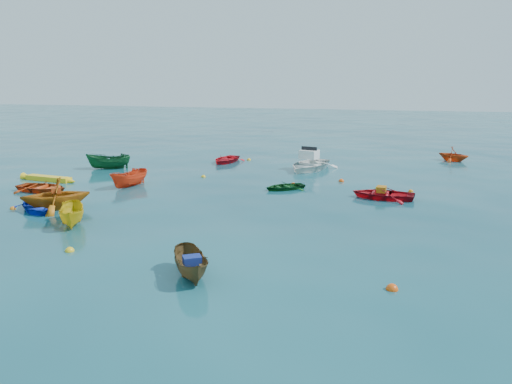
# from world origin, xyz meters

# --- Properties ---
(ground) EXTENTS (160.00, 160.00, 0.00)m
(ground) POSITION_xyz_m (0.00, 0.00, 0.00)
(ground) COLOR #093444
(ground) RESTS_ON ground
(dinghy_blue_sw) EXTENTS (3.76, 3.72, 0.64)m
(dinghy_blue_sw) POSITION_xyz_m (-9.90, 0.18, 0.00)
(dinghy_blue_sw) COLOR #0E2AB3
(dinghy_blue_sw) RESTS_ON ground
(sampan_brown_mid) EXTENTS (2.22, 2.77, 1.02)m
(sampan_brown_mid) POSITION_xyz_m (0.53, -5.86, 0.00)
(sampan_brown_mid) COLOR brown
(sampan_brown_mid) RESTS_ON ground
(dinghy_orange_w) EXTENTS (4.24, 4.14, 1.70)m
(dinghy_orange_w) POSITION_xyz_m (-9.16, 0.60, 0.00)
(dinghy_orange_w) COLOR #BD6711
(dinghy_orange_w) RESTS_ON ground
(sampan_yellow_mid) EXTENTS (2.26, 2.87, 1.05)m
(sampan_yellow_mid) POSITION_xyz_m (-6.80, -1.55, 0.00)
(sampan_yellow_mid) COLOR gold
(sampan_yellow_mid) RESTS_ON ground
(dinghy_green_e) EXTENTS (2.99, 2.88, 0.51)m
(dinghy_green_e) POSITION_xyz_m (1.03, 7.78, 0.00)
(dinghy_green_e) COLOR #104719
(dinghy_green_e) RESTS_ON ground
(dinghy_red_nw) EXTENTS (3.33, 2.52, 0.65)m
(dinghy_red_nw) POSITION_xyz_m (-12.39, 3.83, 0.00)
(dinghy_red_nw) COLOR #B7390F
(dinghy_red_nw) RESTS_ON ground
(sampan_orange_n) EXTENTS (1.84, 3.09, 1.12)m
(sampan_orange_n) POSITION_xyz_m (-8.13, 6.23, 0.00)
(sampan_orange_n) COLOR red
(sampan_orange_n) RESTS_ON ground
(dinghy_red_ne) EXTENTS (3.49, 2.64, 0.68)m
(dinghy_red_ne) POSITION_xyz_m (6.64, 6.88, 0.00)
(dinghy_red_ne) COLOR #B80F19
(dinghy_red_ne) RESTS_ON ground
(dinghy_red_far) EXTENTS (2.72, 3.48, 0.66)m
(dinghy_red_far) POSITION_xyz_m (-5.10, 15.83, 0.00)
(dinghy_red_far) COLOR red
(dinghy_red_far) RESTS_ON ground
(dinghy_orange_far) EXTENTS (3.07, 2.96, 1.24)m
(dinghy_orange_far) POSITION_xyz_m (11.91, 20.73, 0.00)
(dinghy_orange_far) COLOR #CD4413
(dinghy_orange_far) RESTS_ON ground
(sampan_green_far) EXTENTS (3.30, 2.13, 1.19)m
(sampan_green_far) POSITION_xyz_m (-12.42, 11.20, 0.00)
(sampan_green_far) COLOR #125025
(sampan_green_far) RESTS_ON ground
(kayak_yellow) EXTENTS (3.99, 1.10, 0.40)m
(kayak_yellow) POSITION_xyz_m (-13.91, 6.49, 0.00)
(kayak_yellow) COLOR yellow
(kayak_yellow) RESTS_ON ground
(motorboat_white) EXTENTS (4.38, 5.26, 1.54)m
(motorboat_white) POSITION_xyz_m (1.51, 14.39, 0.00)
(motorboat_white) COLOR white
(motorboat_white) RESTS_ON ground
(tarp_blue_a) EXTENTS (0.72, 0.67, 0.28)m
(tarp_blue_a) POSITION_xyz_m (0.61, -5.99, 0.65)
(tarp_blue_a) COLOR navy
(tarp_blue_a) RESTS_ON sampan_brown_mid
(tarp_orange_a) EXTENTS (0.70, 0.73, 0.28)m
(tarp_orange_a) POSITION_xyz_m (-9.11, 0.63, 0.99)
(tarp_orange_a) COLOR #C34414
(tarp_orange_a) RESTS_ON dinghy_orange_w
(tarp_orange_b) EXTENTS (0.55, 0.69, 0.31)m
(tarp_orange_b) POSITION_xyz_m (6.54, 6.89, 0.50)
(tarp_orange_b) COLOR #B26812
(tarp_orange_b) RESTS_ON dinghy_red_ne
(buoy_or_a) EXTENTS (0.29, 0.29, 0.29)m
(buoy_or_a) POSITION_xyz_m (-11.28, 0.05, 0.00)
(buoy_or_a) COLOR #D3660B
(buoy_or_a) RESTS_ON ground
(buoy_ye_a) EXTENTS (0.35, 0.35, 0.35)m
(buoy_ye_a) POSITION_xyz_m (-4.87, -4.65, 0.00)
(buoy_ye_a) COLOR yellow
(buoy_ye_a) RESTS_ON ground
(buoy_or_b) EXTENTS (0.38, 0.38, 0.38)m
(buoy_or_b) POSITION_xyz_m (6.94, -5.27, 0.00)
(buoy_or_b) COLOR #E44B0C
(buoy_or_b) RESTS_ON ground
(buoy_ye_b) EXTENTS (0.39, 0.39, 0.39)m
(buoy_ye_b) POSITION_xyz_m (-12.75, 4.01, 0.00)
(buoy_ye_b) COLOR yellow
(buoy_ye_b) RESTS_ON ground
(buoy_or_c) EXTENTS (0.33, 0.33, 0.33)m
(buoy_or_c) POSITION_xyz_m (1.35, 9.01, 0.00)
(buoy_or_c) COLOR #FF570D
(buoy_or_c) RESTS_ON ground
(buoy_ye_c) EXTENTS (0.30, 0.30, 0.30)m
(buoy_ye_c) POSITION_xyz_m (-4.81, 9.99, 0.00)
(buoy_ye_c) COLOR gold
(buoy_ye_c) RESTS_ON ground
(buoy_or_d) EXTENTS (0.35, 0.35, 0.35)m
(buoy_or_d) POSITION_xyz_m (4.09, 10.80, 0.00)
(buoy_or_d) COLOR #EC4C0C
(buoy_or_d) RESTS_ON ground
(buoy_ye_d) EXTENTS (0.32, 0.32, 0.32)m
(buoy_ye_d) POSITION_xyz_m (-3.64, 17.23, 0.00)
(buoy_ye_d) COLOR yellow
(buoy_ye_d) RESTS_ON ground
(buoy_or_e) EXTENTS (0.29, 0.29, 0.29)m
(buoy_or_e) POSITION_xyz_m (8.19, 8.85, 0.00)
(buoy_or_e) COLOR orange
(buoy_or_e) RESTS_ON ground
(buoy_ye_e) EXTENTS (0.35, 0.35, 0.35)m
(buoy_ye_e) POSITION_xyz_m (6.37, 9.22, 0.00)
(buoy_ye_e) COLOR yellow
(buoy_ye_e) RESTS_ON ground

